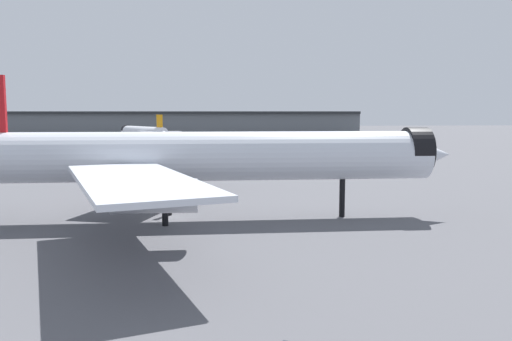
# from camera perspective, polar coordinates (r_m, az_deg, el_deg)

# --- Properties ---
(ground) EXTENTS (900.00, 900.00, 0.00)m
(ground) POSITION_cam_1_polar(r_m,az_deg,el_deg) (57.47, -9.52, -5.15)
(ground) COLOR #56565B
(airliner_near_gate) EXTENTS (58.14, 53.26, 15.27)m
(airliner_near_gate) POSITION_cam_1_polar(r_m,az_deg,el_deg) (54.86, -7.75, 1.43)
(airliner_near_gate) COLOR silver
(airliner_near_gate) RESTS_ON ground
(airliner_far_taxiway) EXTENTS (33.00, 36.71, 11.29)m
(airliner_far_taxiway) POSITION_cam_1_polar(r_m,az_deg,el_deg) (190.91, -12.44, 4.21)
(airliner_far_taxiway) COLOR silver
(airliner_far_taxiway) RESTS_ON ground
(terminal_building) EXTENTS (256.55, 57.92, 23.76)m
(terminal_building) POSITION_cam_1_polar(r_m,az_deg,el_deg) (262.69, -18.10, 4.92)
(terminal_building) COLOR slate
(terminal_building) RESTS_ON ground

